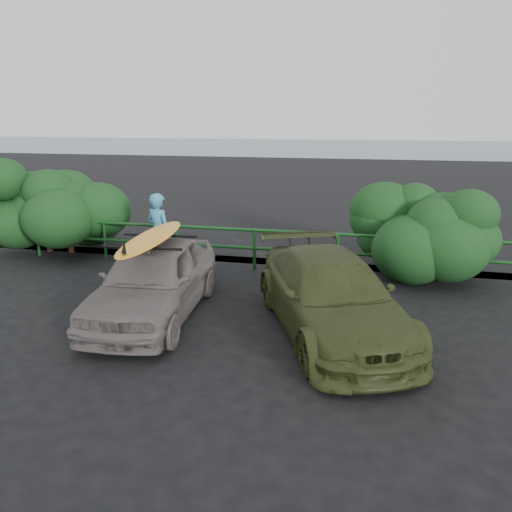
{
  "coord_description": "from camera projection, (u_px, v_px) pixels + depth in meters",
  "views": [
    {
      "loc": [
        3.62,
        -6.44,
        3.63
      ],
      "look_at": [
        1.6,
        2.53,
        1.06
      ],
      "focal_mm": 35.0,
      "sensor_mm": 36.0,
      "label": 1
    }
  ],
  "objects": [
    {
      "name": "ocean",
      "position": [
        342.0,
        146.0,
        64.17
      ],
      "size": [
        200.0,
        200.0,
        0.0
      ],
      "primitive_type": "plane",
      "color": "slate",
      "rests_on": "ground"
    },
    {
      "name": "shrub_left",
      "position": [
        50.0,
        210.0,
        13.57
      ],
      "size": [
        3.2,
        2.4,
        2.38
      ],
      "primitive_type": null,
      "color": "#173F18",
      "rests_on": "ground"
    },
    {
      "name": "ground",
      "position": [
        121.0,
        358.0,
        7.8
      ],
      "size": [
        80.0,
        80.0,
        0.0
      ],
      "primitive_type": "plane",
      "color": "black"
    },
    {
      "name": "roof_rack",
      "position": [
        152.0,
        241.0,
        9.11
      ],
      "size": [
        1.51,
        1.11,
        0.05
      ],
      "primitive_type": null,
      "rotation": [
        0.0,
        0.0,
        0.07
      ],
      "color": "black",
      "rests_on": "sedan"
    },
    {
      "name": "sedan",
      "position": [
        154.0,
        279.0,
        9.3
      ],
      "size": [
        1.97,
        4.26,
        1.41
      ],
      "primitive_type": "imported",
      "rotation": [
        0.0,
        0.0,
        0.07
      ],
      "color": "#665F5B",
      "rests_on": "ground"
    },
    {
      "name": "man",
      "position": [
        159.0,
        233.0,
        11.84
      ],
      "size": [
        0.83,
        0.71,
        1.93
      ],
      "primitive_type": "imported",
      "rotation": [
        0.0,
        0.0,
        2.72
      ],
      "color": "teal",
      "rests_on": "ground"
    },
    {
      "name": "guardrail",
      "position": [
        215.0,
        247.0,
        12.36
      ],
      "size": [
        14.0,
        0.08,
        1.04
      ],
      "primitive_type": null,
      "color": "#124116",
      "rests_on": "ground"
    },
    {
      "name": "surfboard",
      "position": [
        151.0,
        238.0,
        9.09
      ],
      "size": [
        0.83,
        3.02,
        0.09
      ],
      "primitive_type": "ellipsoid",
      "rotation": [
        0.0,
        0.0,
        0.07
      ],
      "color": "orange",
      "rests_on": "roof_rack"
    },
    {
      "name": "shrub_right",
      "position": [
        426.0,
        235.0,
        11.64
      ],
      "size": [
        3.2,
        2.4,
        1.96
      ],
      "primitive_type": null,
      "color": "#173F18",
      "rests_on": "ground"
    },
    {
      "name": "olive_vehicle",
      "position": [
        331.0,
        295.0,
        8.59
      ],
      "size": [
        3.53,
        4.97,
        1.34
      ],
      "primitive_type": "imported",
      "rotation": [
        0.0,
        0.0,
        0.4
      ],
      "color": "#353E1B",
      "rests_on": "ground"
    }
  ]
}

